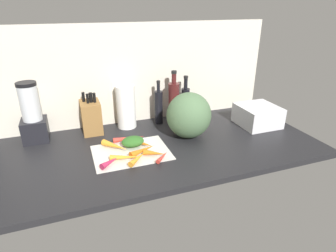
# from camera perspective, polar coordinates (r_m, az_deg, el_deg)

# --- Properties ---
(ground_plane) EXTENTS (1.70, 0.80, 0.03)m
(ground_plane) POSITION_cam_1_polar(r_m,az_deg,el_deg) (1.53, -1.75, -4.22)
(ground_plane) COLOR black
(wall_back) EXTENTS (1.70, 0.03, 0.60)m
(wall_back) POSITION_cam_1_polar(r_m,az_deg,el_deg) (1.77, -5.88, 10.45)
(wall_back) COLOR beige
(wall_back) RESTS_ON ground_plane
(cutting_board) EXTENTS (0.38, 0.28, 0.01)m
(cutting_board) POSITION_cam_1_polar(r_m,az_deg,el_deg) (1.45, -7.44, -5.26)
(cutting_board) COLOR beige
(cutting_board) RESTS_ON ground_plane
(carrot_0) EXTENTS (0.13, 0.15, 0.03)m
(carrot_0) POSITION_cam_1_polar(r_m,az_deg,el_deg) (1.48, -10.65, -3.97)
(carrot_0) COLOR orange
(carrot_0) RESTS_ON cutting_board
(carrot_1) EXTENTS (0.11, 0.11, 0.03)m
(carrot_1) POSITION_cam_1_polar(r_m,az_deg,el_deg) (1.36, -6.16, -6.53)
(carrot_1) COLOR orange
(carrot_1) RESTS_ON cutting_board
(carrot_2) EXTENTS (0.17, 0.03, 0.03)m
(carrot_2) POSITION_cam_1_polar(r_m,az_deg,el_deg) (1.55, -7.93, -2.49)
(carrot_2) COLOR red
(carrot_2) RESTS_ON cutting_board
(carrot_3) EXTENTS (0.16, 0.07, 0.03)m
(carrot_3) POSITION_cam_1_polar(r_m,az_deg,el_deg) (1.37, -8.43, -6.25)
(carrot_3) COLOR orange
(carrot_3) RESTS_ON cutting_board
(carrot_4) EXTENTS (0.15, 0.09, 0.03)m
(carrot_4) POSITION_cam_1_polar(r_m,az_deg,el_deg) (1.42, -5.16, -4.92)
(carrot_4) COLOR orange
(carrot_4) RESTS_ON cutting_board
(carrot_5) EXTENTS (0.10, 0.11, 0.03)m
(carrot_5) POSITION_cam_1_polar(r_m,az_deg,el_deg) (1.49, -5.16, -3.48)
(carrot_5) COLOR orange
(carrot_5) RESTS_ON cutting_board
(carrot_6) EXTENTS (0.11, 0.09, 0.03)m
(carrot_6) POSITION_cam_1_polar(r_m,az_deg,el_deg) (1.35, -11.60, -7.11)
(carrot_6) COLOR #B2264C
(carrot_6) RESTS_ON cutting_board
(carrot_7) EXTENTS (0.09, 0.09, 0.02)m
(carrot_7) POSITION_cam_1_polar(r_m,az_deg,el_deg) (1.37, -1.12, -6.25)
(carrot_7) COLOR red
(carrot_7) RESTS_ON cutting_board
(carrot_8) EXTENTS (0.11, 0.08, 0.03)m
(carrot_8) POSITION_cam_1_polar(r_m,az_deg,el_deg) (1.39, -2.71, -5.51)
(carrot_8) COLOR orange
(carrot_8) RESTS_ON cutting_board
(carrot_greens_pile) EXTENTS (0.12, 0.09, 0.05)m
(carrot_greens_pile) POSITION_cam_1_polar(r_m,az_deg,el_deg) (1.49, -7.14, -3.12)
(carrot_greens_pile) COLOR #2D6023
(carrot_greens_pile) RESTS_ON cutting_board
(winter_squash) EXTENTS (0.25, 0.24, 0.26)m
(winter_squash) POSITION_cam_1_polar(r_m,az_deg,el_deg) (1.57, 4.23, 2.16)
(winter_squash) COLOR #4C6B47
(winter_squash) RESTS_ON ground_plane
(knife_block) EXTENTS (0.11, 0.16, 0.24)m
(knife_block) POSITION_cam_1_polar(r_m,az_deg,el_deg) (1.69, -15.28, 1.83)
(knife_block) COLOR olive
(knife_block) RESTS_ON ground_plane
(blender_appliance) EXTENTS (0.13, 0.13, 0.33)m
(blender_appliance) POSITION_cam_1_polar(r_m,az_deg,el_deg) (1.68, -25.72, 1.76)
(blender_appliance) COLOR black
(blender_appliance) RESTS_ON ground_plane
(paper_towel_roll) EXTENTS (0.11, 0.11, 0.26)m
(paper_towel_roll) POSITION_cam_1_polar(r_m,az_deg,el_deg) (1.71, -8.50, 3.88)
(paper_towel_roll) COLOR white
(paper_towel_roll) RESTS_ON ground_plane
(bottle_0) EXTENTS (0.05, 0.05, 0.27)m
(bottle_0) POSITION_cam_1_polar(r_m,az_deg,el_deg) (1.75, -1.91, 3.97)
(bottle_0) COLOR black
(bottle_0) RESTS_ON ground_plane
(bottle_1) EXTENTS (0.07, 0.07, 0.33)m
(bottle_1) POSITION_cam_1_polar(r_m,az_deg,el_deg) (1.76, 1.17, 4.91)
(bottle_1) COLOR #471919
(bottle_1) RESTS_ON ground_plane
(bottle_2) EXTENTS (0.05, 0.05, 0.29)m
(bottle_2) POSITION_cam_1_polar(r_m,az_deg,el_deg) (1.81, 3.50, 4.74)
(bottle_2) COLOR black
(bottle_2) RESTS_ON ground_plane
(dish_rack) EXTENTS (0.23, 0.23, 0.12)m
(dish_rack) POSITION_cam_1_polar(r_m,az_deg,el_deg) (1.83, 17.67, 2.03)
(dish_rack) COLOR silver
(dish_rack) RESTS_ON ground_plane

